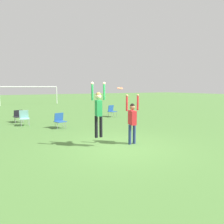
{
  "coord_description": "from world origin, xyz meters",
  "views": [
    {
      "loc": [
        -4.31,
        -7.12,
        2.32
      ],
      "look_at": [
        -0.01,
        0.5,
        1.3
      ],
      "focal_mm": 35.0,
      "sensor_mm": 36.0,
      "label": 1
    }
  ],
  "objects_px": {
    "person_jumping": "(98,108)",
    "camping_chair_3": "(24,117)",
    "camping_chair_0": "(60,120)",
    "camping_chair_2": "(19,115)",
    "frisbee": "(120,88)",
    "person_defending": "(132,118)",
    "camping_chair_1": "(112,110)"
  },
  "relations": [
    {
      "from": "frisbee",
      "to": "camping_chair_0",
      "type": "bearing_deg",
      "value": 102.11
    },
    {
      "from": "person_defending",
      "to": "camping_chair_3",
      "type": "height_order",
      "value": "person_defending"
    },
    {
      "from": "person_defending",
      "to": "camping_chair_0",
      "type": "height_order",
      "value": "person_defending"
    },
    {
      "from": "camping_chair_0",
      "to": "camping_chair_1",
      "type": "relative_size",
      "value": 0.95
    },
    {
      "from": "camping_chair_1",
      "to": "camping_chair_2",
      "type": "xyz_separation_m",
      "value": [
        -6.59,
        0.7,
        -0.06
      ]
    },
    {
      "from": "camping_chair_2",
      "to": "camping_chair_3",
      "type": "xyz_separation_m",
      "value": [
        0.16,
        -1.45,
        0.07
      ]
    },
    {
      "from": "camping_chair_0",
      "to": "frisbee",
      "type": "bearing_deg",
      "value": 87.25
    },
    {
      "from": "camping_chair_3",
      "to": "person_jumping",
      "type": "bearing_deg",
      "value": 119.3
    },
    {
      "from": "person_defending",
      "to": "camping_chair_0",
      "type": "relative_size",
      "value": 2.38
    },
    {
      "from": "person_jumping",
      "to": "person_defending",
      "type": "xyz_separation_m",
      "value": [
        1.35,
        -0.33,
        -0.43
      ]
    },
    {
      "from": "frisbee",
      "to": "camping_chair_0",
      "type": "height_order",
      "value": "frisbee"
    },
    {
      "from": "camping_chair_1",
      "to": "person_jumping",
      "type": "bearing_deg",
      "value": 40.7
    },
    {
      "from": "person_jumping",
      "to": "frisbee",
      "type": "xyz_separation_m",
      "value": [
        0.79,
        -0.29,
        0.76
      ]
    },
    {
      "from": "camping_chair_0",
      "to": "camping_chair_3",
      "type": "distance_m",
      "value": 2.45
    },
    {
      "from": "camping_chair_0",
      "to": "camping_chair_2",
      "type": "bearing_deg",
      "value": -76.5
    },
    {
      "from": "person_jumping",
      "to": "camping_chair_3",
      "type": "relative_size",
      "value": 2.34
    },
    {
      "from": "camping_chair_0",
      "to": "camping_chair_3",
      "type": "relative_size",
      "value": 0.93
    },
    {
      "from": "camping_chair_2",
      "to": "camping_chair_3",
      "type": "bearing_deg",
      "value": 78.5
    },
    {
      "from": "camping_chair_0",
      "to": "camping_chair_2",
      "type": "xyz_separation_m",
      "value": [
        -1.78,
        3.29,
        -0.02
      ]
    },
    {
      "from": "camping_chair_2",
      "to": "camping_chair_3",
      "type": "relative_size",
      "value": 0.87
    },
    {
      "from": "camping_chair_0",
      "to": "person_jumping",
      "type": "bearing_deg",
      "value": 78.15
    },
    {
      "from": "camping_chair_0",
      "to": "camping_chair_1",
      "type": "xyz_separation_m",
      "value": [
        4.81,
        2.59,
        0.04
      ]
    },
    {
      "from": "person_jumping",
      "to": "camping_chair_3",
      "type": "distance_m",
      "value": 6.68
    },
    {
      "from": "person_defending",
      "to": "camping_chair_1",
      "type": "relative_size",
      "value": 2.27
    },
    {
      "from": "person_jumping",
      "to": "camping_chair_3",
      "type": "bearing_deg",
      "value": 29.9
    },
    {
      "from": "person_jumping",
      "to": "camping_chair_2",
      "type": "distance_m",
      "value": 8.12
    },
    {
      "from": "camping_chair_2",
      "to": "frisbee",
      "type": "bearing_deg",
      "value": 91.32
    },
    {
      "from": "frisbee",
      "to": "camping_chair_2",
      "type": "bearing_deg",
      "value": 109.13
    },
    {
      "from": "camping_chair_1",
      "to": "camping_chair_3",
      "type": "xyz_separation_m",
      "value": [
        -6.43,
        -0.74,
        0.01
      ]
    },
    {
      "from": "frisbee",
      "to": "camping_chair_2",
      "type": "height_order",
      "value": "frisbee"
    },
    {
      "from": "frisbee",
      "to": "camping_chair_3",
      "type": "height_order",
      "value": "frisbee"
    },
    {
      "from": "frisbee",
      "to": "camping_chair_3",
      "type": "bearing_deg",
      "value": 111.72
    }
  ]
}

